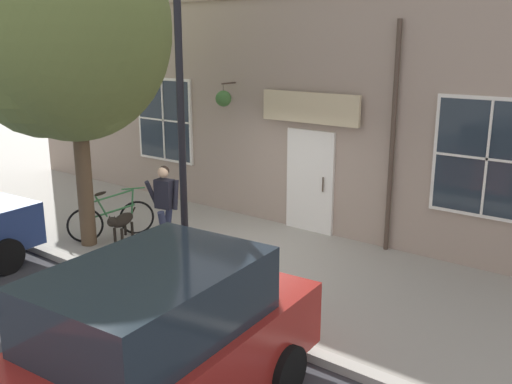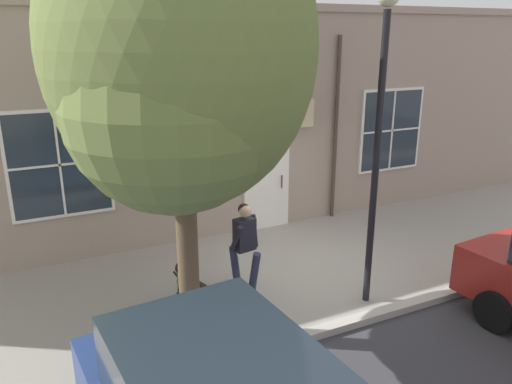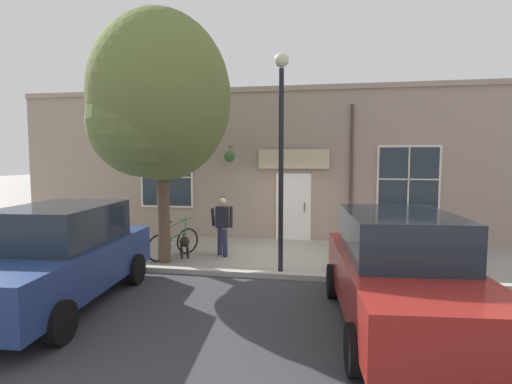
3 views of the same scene
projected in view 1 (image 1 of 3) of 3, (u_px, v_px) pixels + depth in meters
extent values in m
plane|color=gray|center=(227.00, 256.00, 10.45)|extent=(90.00, 90.00, 0.00)
cube|color=#B2ADA3|center=(144.00, 290.00, 8.91)|extent=(0.20, 28.00, 0.12)
cube|color=gray|center=(301.00, 116.00, 11.64)|extent=(0.30, 18.00, 4.65)
cube|color=white|center=(310.00, 181.00, 11.62)|extent=(0.10, 1.10, 2.10)
cube|color=#232D38|center=(310.00, 184.00, 11.61)|extent=(0.03, 0.90, 1.90)
cylinder|color=#47382D|center=(323.00, 185.00, 11.34)|extent=(0.03, 0.03, 0.30)
cube|color=beige|center=(310.00, 108.00, 11.15)|extent=(0.08, 2.20, 0.60)
cylinder|color=#47382D|center=(392.00, 140.00, 10.26)|extent=(0.09, 0.09, 4.19)
cylinder|color=#47382D|center=(229.00, 83.00, 12.13)|extent=(0.44, 0.04, 0.04)
cylinder|color=#47382D|center=(223.00, 92.00, 12.03)|extent=(0.01, 0.01, 0.34)
cone|color=#2D2823|center=(223.00, 103.00, 12.09)|extent=(0.32, 0.32, 0.18)
sphere|color=#3D6B33|center=(223.00, 99.00, 12.07)|extent=(0.34, 0.34, 0.34)
cube|color=white|center=(165.00, 120.00, 13.88)|extent=(0.08, 1.82, 2.02)
cube|color=#232D38|center=(164.00, 120.00, 13.86)|extent=(0.03, 1.70, 1.90)
cube|color=white|center=(163.00, 120.00, 13.85)|extent=(0.04, 0.04, 1.90)
cube|color=white|center=(163.00, 120.00, 13.85)|extent=(0.04, 1.70, 0.04)
cube|color=white|center=(488.00, 159.00, 9.36)|extent=(0.08, 1.82, 2.02)
cube|color=#232D38|center=(487.00, 159.00, 9.33)|extent=(0.03, 1.70, 1.90)
cube|color=white|center=(487.00, 159.00, 9.32)|extent=(0.04, 0.04, 1.90)
cube|color=white|center=(487.00, 159.00, 9.32)|extent=(0.04, 1.70, 0.04)
cylinder|color=#282D47|center=(164.00, 230.00, 10.70)|extent=(0.30, 0.18, 0.77)
cylinder|color=#282D47|center=(168.00, 224.00, 11.06)|extent=(0.30, 0.18, 0.77)
cube|color=black|center=(165.00, 194.00, 10.71)|extent=(0.28, 0.37, 0.55)
sphere|color=tan|center=(163.00, 172.00, 10.59)|extent=(0.21, 0.21, 0.21)
sphere|color=black|center=(164.00, 171.00, 10.61)|extent=(0.20, 0.20, 0.20)
cylinder|color=black|center=(176.00, 195.00, 10.64)|extent=(0.17, 0.11, 0.57)
cylinder|color=black|center=(151.00, 193.00, 10.72)|extent=(0.34, 0.14, 0.52)
ellipsoid|color=black|center=(123.00, 220.00, 11.26)|extent=(0.76, 0.52, 0.23)
cylinder|color=black|center=(122.00, 236.00, 11.10)|extent=(0.06, 0.06, 0.29)
cylinder|color=black|center=(115.00, 235.00, 11.14)|extent=(0.06, 0.06, 0.29)
cylinder|color=black|center=(132.00, 229.00, 11.50)|extent=(0.06, 0.06, 0.29)
cylinder|color=black|center=(125.00, 228.00, 11.54)|extent=(0.06, 0.06, 0.29)
sphere|color=black|center=(112.00, 222.00, 10.84)|extent=(0.19, 0.19, 0.19)
cone|color=black|center=(109.00, 225.00, 10.74)|extent=(0.13, 0.12, 0.09)
cone|color=black|center=(115.00, 217.00, 10.82)|extent=(0.06, 0.06, 0.07)
cone|color=black|center=(110.00, 217.00, 10.84)|extent=(0.06, 0.06, 0.07)
cylinder|color=black|center=(133.00, 211.00, 11.65)|extent=(0.21, 0.11, 0.14)
cylinder|color=brown|center=(84.00, 175.00, 10.71)|extent=(0.30, 0.30, 2.77)
ellipsoid|color=olive|center=(72.00, 27.00, 10.02)|extent=(3.68, 3.31, 4.05)
sphere|color=olive|center=(45.00, 65.00, 9.98)|extent=(2.57, 2.57, 2.57)
torus|color=black|center=(137.00, 218.00, 11.62)|extent=(0.61, 0.42, 0.70)
torus|color=black|center=(85.00, 225.00, 11.13)|extent=(0.61, 0.42, 0.70)
cylinder|color=#33723F|center=(111.00, 212.00, 11.32)|extent=(0.92, 0.42, 0.21)
cylinder|color=#33723F|center=(101.00, 206.00, 11.20)|extent=(0.23, 0.13, 0.47)
cylinder|color=#33723F|center=(112.00, 196.00, 11.26)|extent=(0.77, 0.36, 0.18)
cylinder|color=#33723F|center=(132.00, 203.00, 11.50)|extent=(0.10, 0.07, 0.58)
cylinder|color=#33723F|center=(133.00, 188.00, 11.44)|extent=(0.40, 0.27, 0.03)
ellipsoid|color=black|center=(100.00, 194.00, 11.13)|extent=(0.27, 0.19, 0.10)
cylinder|color=black|center=(6.00, 256.00, 9.59)|extent=(0.63, 0.23, 0.62)
cube|color=maroon|center=(140.00, 375.00, 5.53)|extent=(4.43, 2.11, 0.76)
cube|color=#1E2833|center=(152.00, 299.00, 5.52)|extent=(2.36, 1.73, 0.68)
cylinder|color=black|center=(286.00, 372.00, 6.25)|extent=(0.63, 0.23, 0.62)
cylinder|color=black|center=(165.00, 329.00, 7.17)|extent=(0.63, 0.23, 0.62)
cylinder|color=black|center=(182.00, 148.00, 8.51)|extent=(0.11, 0.11, 4.54)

